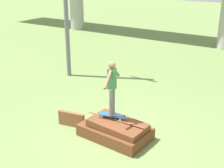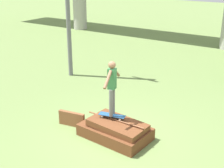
% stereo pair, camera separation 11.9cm
% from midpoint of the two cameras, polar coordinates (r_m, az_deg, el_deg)
% --- Properties ---
extents(ground_plane, '(80.00, 80.00, 0.00)m').
position_cam_midpoint_polar(ground_plane, '(9.78, 0.22, -9.67)').
color(ground_plane, olive).
extents(scrap_pile, '(2.17, 1.41, 0.62)m').
position_cam_midpoint_polar(scrap_pile, '(9.63, 0.34, -8.41)').
color(scrap_pile, brown).
rests_on(scrap_pile, ground_plane).
extents(scrap_plank_loose, '(0.92, 0.28, 0.49)m').
position_cam_midpoint_polar(scrap_plank_loose, '(10.39, -7.76, -6.40)').
color(scrap_plank_loose, brown).
rests_on(scrap_plank_loose, ground_plane).
extents(skateboard, '(0.86, 0.41, 0.09)m').
position_cam_midpoint_polar(skateboard, '(9.55, -0.36, -5.74)').
color(skateboard, '#23517F').
rests_on(skateboard, scrap_pile).
extents(skater, '(0.37, 1.22, 1.70)m').
position_cam_midpoint_polar(skater, '(9.14, -0.37, -0.08)').
color(skater, slate).
rests_on(skater, skateboard).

